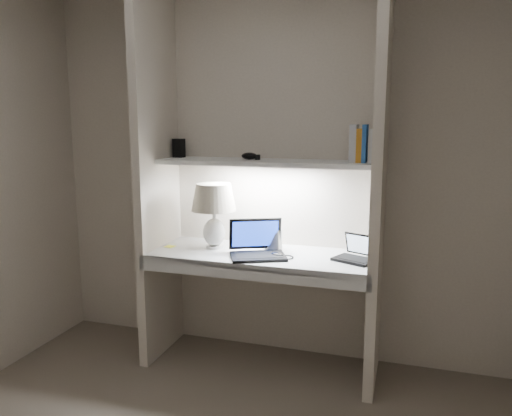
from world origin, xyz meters
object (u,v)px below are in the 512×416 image
at_px(laptop_netbook, 357,254).
at_px(speaker, 273,240).
at_px(laptop_main, 257,248).
at_px(table_lamp, 214,205).
at_px(book_row, 368,145).

bearing_deg(laptop_netbook, speaker, -165.00).
bearing_deg(speaker, laptop_main, -103.79).
height_order(table_lamp, speaker, table_lamp).
height_order(laptop_netbook, book_row, book_row).
xyz_separation_m(laptop_netbook, book_row, (0.03, 0.10, 0.67)).
height_order(laptop_netbook, speaker, laptop_netbook).
distance_m(laptop_main, laptop_netbook, 0.62).
xyz_separation_m(table_lamp, laptop_main, (0.33, -0.10, -0.24)).
bearing_deg(book_row, laptop_main, -164.41).
bearing_deg(book_row, speaker, -178.95).
bearing_deg(speaker, book_row, 7.10).
relative_size(laptop_main, speaker, 3.07).
xyz_separation_m(laptop_main, laptop_netbook, (0.62, 0.08, -0.01)).
xyz_separation_m(table_lamp, book_row, (0.98, 0.08, 0.41)).
relative_size(table_lamp, laptop_netbook, 1.45).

